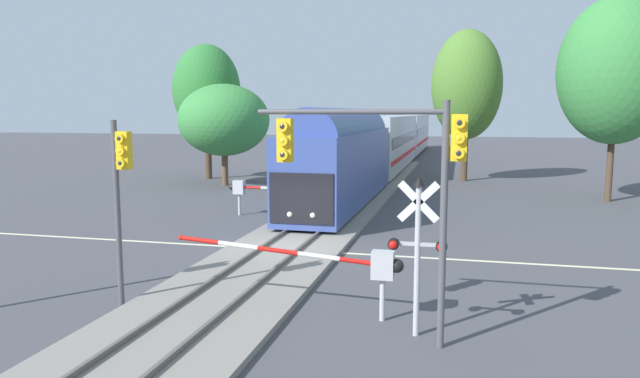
{
  "coord_description": "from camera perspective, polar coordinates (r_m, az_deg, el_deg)",
  "views": [
    {
      "loc": [
        6.42,
        -21.02,
        5.25
      ],
      "look_at": [
        0.6,
        2.99,
        2.0
      ],
      "focal_mm": 32.76,
      "sensor_mm": 36.0,
      "label": 1
    }
  ],
  "objects": [
    {
      "name": "crossing_gate_near",
      "position": [
        14.95,
        3.43,
        -7.27
      ],
      "size": [
        6.12,
        0.4,
        1.94
      ],
      "color": "#B7B7BC",
      "rests_on": "ground"
    },
    {
      "name": "crossing_signal_mast",
      "position": [
        13.74,
        9.52,
        -4.92
      ],
      "size": [
        1.36,
        0.44,
        3.79
      ],
      "color": "#B2B2B7",
      "rests_on": "ground"
    },
    {
      "name": "ground_plane",
      "position": [
        22.6,
        -3.28,
        -5.95
      ],
      "size": [
        220.0,
        220.0,
        0.0
      ],
      "primitive_type": "plane",
      "color": "#47474C"
    },
    {
      "name": "pine_left_background",
      "position": [
        47.13,
        -11.01,
        9.41
      ],
      "size": [
        5.27,
        5.27,
        10.53
      ],
      "color": "#4C3828",
      "rests_on": "ground"
    },
    {
      "name": "crossing_gate_far",
      "position": [
        29.87,
        -6.47,
        0.02
      ],
      "size": [
        6.53,
        0.4,
        1.8
      ],
      "color": "#B7B7BC",
      "rests_on": "ground"
    },
    {
      "name": "traffic_signal_near_right",
      "position": [
        12.96,
        6.73,
        2.62
      ],
      "size": [
        4.69,
        0.38,
        5.51
      ],
      "color": "#4C4C51",
      "rests_on": "ground"
    },
    {
      "name": "oak_behind_train",
      "position": [
        42.56,
        -9.37,
        6.66
      ],
      "size": [
        6.52,
        6.52,
        7.28
      ],
      "color": "brown",
      "rests_on": "ground"
    },
    {
      "name": "maple_right_background",
      "position": [
        38.4,
        26.94,
        10.26
      ],
      "size": [
        6.51,
        6.51,
        11.9
      ],
      "color": "#4C3828",
      "rests_on": "ground"
    },
    {
      "name": "road_centre_stripe",
      "position": [
        22.6,
        -3.28,
        -5.94
      ],
      "size": [
        44.0,
        0.2,
        0.01
      ],
      "color": "beige",
      "rests_on": "ground"
    },
    {
      "name": "elm_centre_background",
      "position": [
        46.19,
        14.14,
        9.81
      ],
      "size": [
        5.29,
        5.29,
        11.45
      ],
      "color": "#4C3828",
      "rests_on": "ground"
    },
    {
      "name": "railway_track",
      "position": [
        22.57,
        -3.28,
        -5.72
      ],
      "size": [
        4.4,
        80.0,
        0.32
      ],
      "color": "gray",
      "rests_on": "ground"
    },
    {
      "name": "traffic_signal_median",
      "position": [
        16.42,
        -18.92,
        0.58
      ],
      "size": [
        0.53,
        0.38,
        5.05
      ],
      "color": "#4C4C51",
      "rests_on": "ground"
    },
    {
      "name": "commuter_train",
      "position": [
        54.83,
        6.93,
        4.8
      ],
      "size": [
        3.04,
        66.56,
        5.16
      ],
      "color": "#384C93",
      "rests_on": "railway_track"
    }
  ]
}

